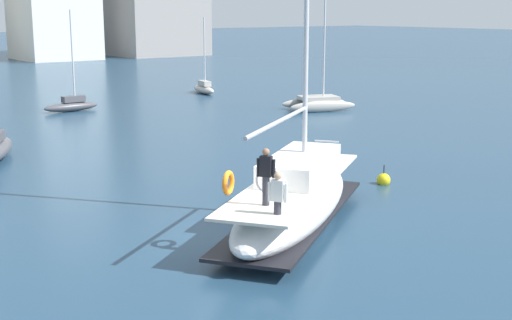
{
  "coord_description": "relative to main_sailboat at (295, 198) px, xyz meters",
  "views": [
    {
      "loc": [
        -11.51,
        -16.17,
        6.68
      ],
      "look_at": [
        1.97,
        2.2,
        1.8
      ],
      "focal_mm": 49.51,
      "sensor_mm": 36.0,
      "label": 1
    }
  ],
  "objects": [
    {
      "name": "moored_sloop_far",
      "position": [
        17.81,
        19.17,
        -0.32
      ],
      "size": [
        5.07,
        3.65,
        8.15
      ],
      "color": "#B7B2A8",
      "rests_on": "ground"
    },
    {
      "name": "mooring_buoy",
      "position": [
        6.28,
        2.18,
        -0.74
      ],
      "size": [
        0.53,
        0.53,
        0.87
      ],
      "color": "yellow",
      "rests_on": "ground"
    },
    {
      "name": "ground_plane",
      "position": [
        -2.03,
        -0.24,
        -0.9
      ],
      "size": [
        400.0,
        400.0,
        0.0
      ],
      "primitive_type": "plane",
      "color": "navy"
    },
    {
      "name": "moored_catamaran",
      "position": [
        4.2,
        28.55,
        -0.43
      ],
      "size": [
        3.85,
        1.14,
        6.66
      ],
      "color": "#4C4C51",
      "rests_on": "ground"
    },
    {
      "name": "moored_cutter_left",
      "position": [
        16.77,
        32.0,
        -0.45
      ],
      "size": [
        1.68,
        4.0,
        6.07
      ],
      "color": "#B7B2A8",
      "rests_on": "ground"
    },
    {
      "name": "main_sailboat",
      "position": [
        0.0,
        0.0,
        0.0
      ],
      "size": [
        9.23,
        7.49,
        12.44
      ],
      "color": "white",
      "rests_on": "ground"
    }
  ]
}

